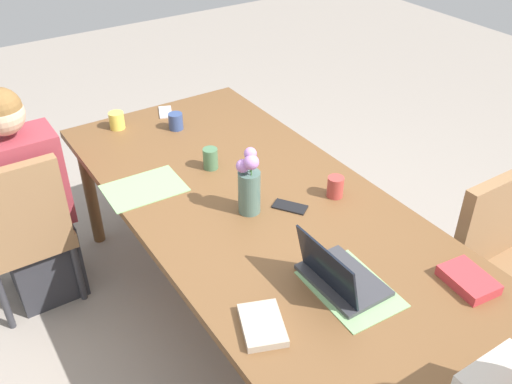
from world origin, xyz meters
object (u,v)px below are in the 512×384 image
phone_silver (165,112)px  flower_vase (249,185)px  coffee_mug_near_left (210,159)px  laptop_head_right_left_mid (338,276)px  person_near_left_near (29,211)px  chair_far_right_near (503,264)px  coffee_mug_centre_left (117,120)px  book_blue_cover (262,325)px  phone_black (290,207)px  dining_table (256,213)px  book_red_cover (468,280)px  chair_near_left_near (22,226)px  coffee_mug_near_right (335,187)px  coffee_mug_centre_right (176,121)px

phone_silver → flower_vase: bearing=-164.2°
coffee_mug_near_left → flower_vase: bearing=-4.9°
flower_vase → laptop_head_right_left_mid: size_ratio=0.98×
person_near_left_near → laptop_head_right_left_mid: 1.67m
chair_far_right_near → coffee_mug_centre_left: bearing=-147.0°
coffee_mug_near_left → book_blue_cover: bearing=-19.7°
phone_black → phone_silver: same height
dining_table → book_red_cover: book_red_cover is taller
dining_table → laptop_head_right_left_mid: bearing=-3.8°
chair_far_right_near → coffee_mug_near_left: size_ratio=8.45×
chair_far_right_near → phone_silver: bearing=-155.0°
chair_near_left_near → coffee_mug_centre_left: bearing=112.4°
flower_vase → phone_black: (0.08, 0.17, -0.14)m
coffee_mug_near_left → coffee_mug_centre_left: coffee_mug_near_left is taller
chair_near_left_near → book_blue_cover: chair_near_left_near is taller
coffee_mug_near_right → coffee_mug_centre_left: (-1.17, -0.59, -0.00)m
person_near_left_near → chair_far_right_near: 2.32m
coffee_mug_near_right → laptop_head_right_left_mid: bearing=-38.6°
coffee_mug_centre_left → book_red_cover: (1.89, 0.63, -0.03)m
chair_near_left_near → coffee_mug_centre_right: (-0.08, 0.91, 0.30)m
flower_vase → laptop_head_right_left_mid: flower_vase is taller
phone_black → coffee_mug_near_right: bearing=46.5°
chair_near_left_near → flower_vase: (0.80, 0.84, 0.39)m
laptop_head_right_left_mid → phone_silver: (-1.66, 0.09, -0.04)m
dining_table → laptop_head_right_left_mid: size_ratio=7.24×
coffee_mug_near_left → book_blue_cover: 1.07m
laptop_head_right_left_mid → coffee_mug_near_left: bearing=179.4°
flower_vase → book_blue_cover: bearing=-28.6°
laptop_head_right_left_mid → book_red_cover: 0.49m
dining_table → phone_silver: 1.05m
chair_near_left_near → coffee_mug_near_left: 1.00m
chair_near_left_near → book_blue_cover: 1.51m
coffee_mug_centre_right → phone_black: (0.95, 0.09, -0.04)m
chair_near_left_near → book_blue_cover: (1.39, 0.51, 0.26)m
book_blue_cover → coffee_mug_near_right: bearing=145.1°
chair_near_left_near → coffee_mug_near_right: size_ratio=9.10×
coffee_mug_centre_right → book_red_cover: size_ratio=0.46×
flower_vase → coffee_mug_centre_right: (-0.88, 0.08, -0.09)m
book_red_cover → phone_silver: size_ratio=1.33×
chair_far_right_near → coffee_mug_centre_right: (-1.56, -0.86, 0.30)m
chair_near_left_near → chair_far_right_near: 2.31m
chair_near_left_near → laptop_head_right_left_mid: size_ratio=2.81×
person_near_left_near → phone_silver: person_near_left_near is taller
person_near_left_near → book_red_cover: size_ratio=5.97×
dining_table → phone_black: 0.17m
person_near_left_near → flower_vase: bearing=41.7°
chair_near_left_near → laptop_head_right_left_mid: bearing=32.2°
coffee_mug_near_right → book_blue_cover: size_ratio=0.49×
chair_near_left_near → phone_silver: 1.02m
laptop_head_right_left_mid → book_red_cover: (0.26, 0.41, -0.02)m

